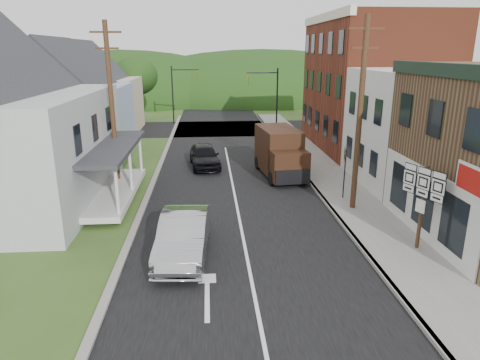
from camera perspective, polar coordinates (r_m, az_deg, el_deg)
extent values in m
plane|color=#2D4719|center=(17.38, 0.58, -8.62)|extent=(120.00, 120.00, 0.00)
cube|color=black|center=(26.73, -1.24, 0.61)|extent=(9.00, 90.00, 0.02)
cube|color=black|center=(43.30, -2.48, 6.88)|extent=(60.00, 9.00, 0.02)
cube|color=slate|center=(25.80, 12.20, -0.21)|extent=(2.80, 55.00, 0.15)
cube|color=slate|center=(25.46, 9.29, -0.28)|extent=(0.20, 55.00, 0.15)
cube|color=slate|center=(24.98, -11.70, -0.78)|extent=(0.30, 55.00, 0.12)
cube|color=silver|center=(26.70, 24.19, 6.27)|extent=(8.00, 7.00, 6.50)
cube|color=maroon|center=(35.09, 17.22, 12.07)|extent=(8.00, 12.00, 10.00)
cube|color=#99ADD1|center=(34.39, -20.74, 7.45)|extent=(7.00, 8.00, 5.00)
cube|color=beige|center=(43.14, -18.15, 9.40)|extent=(7.00, 8.00, 5.00)
cylinder|color=#472D19|center=(20.57, 15.64, 7.92)|extent=(0.26, 0.26, 9.00)
cube|color=#472D19|center=(20.38, 16.55, 18.80)|extent=(1.60, 0.10, 0.10)
cube|color=#472D19|center=(20.36, 16.36, 16.56)|extent=(1.20, 0.10, 0.10)
cylinder|color=#472D19|center=(24.37, -16.69, 9.14)|extent=(0.26, 0.26, 9.00)
cube|color=#472D19|center=(24.20, -17.50, 18.31)|extent=(1.60, 0.10, 0.10)
cube|color=#472D19|center=(24.18, -17.33, 16.42)|extent=(1.20, 0.10, 0.10)
cylinder|color=black|center=(39.90, 4.95, 10.34)|extent=(0.14, 0.14, 6.00)
cylinder|color=black|center=(39.49, 2.98, 14.10)|extent=(2.80, 0.10, 0.10)
imported|color=olive|center=(39.40, 1.19, 13.09)|extent=(0.16, 0.20, 1.00)
cylinder|color=black|center=(46.49, -8.97, 11.12)|extent=(0.14, 0.14, 6.00)
cylinder|color=black|center=(46.22, -7.34, 14.38)|extent=(2.80, 0.10, 0.10)
imported|color=olive|center=(46.21, -5.77, 13.56)|extent=(0.16, 0.20, 1.00)
cylinder|color=#382616|center=(48.55, -13.56, 9.86)|extent=(0.36, 0.36, 3.92)
ellipsoid|color=#17350F|center=(48.31, -13.80, 13.32)|extent=(4.80, 4.80, 4.08)
ellipsoid|color=#17350F|center=(71.04, -3.27, 10.77)|extent=(90.00, 30.00, 16.00)
imported|color=#A5A6AA|center=(16.31, -7.50, -7.37)|extent=(2.05, 5.07, 1.64)
imported|color=black|center=(28.59, -4.76, 3.21)|extent=(2.29, 4.64, 1.52)
cube|color=black|center=(26.80, 5.09, 4.12)|extent=(2.53, 4.23, 2.65)
cube|color=black|center=(24.69, 6.54, 1.88)|extent=(2.25, 1.69, 1.74)
cube|color=black|center=(24.68, 6.47, 3.63)|extent=(2.03, 1.30, 0.05)
cube|color=black|center=(24.10, 7.04, 0.36)|extent=(2.02, 0.36, 0.82)
cylinder|color=black|center=(24.71, 4.29, 0.19)|extent=(0.34, 0.85, 0.82)
cylinder|color=black|center=(25.26, 8.51, 0.42)|extent=(0.34, 0.85, 0.82)
cylinder|color=black|center=(28.14, 2.40, 2.29)|extent=(0.34, 0.85, 0.82)
cylinder|color=black|center=(28.62, 6.15, 2.46)|extent=(0.34, 0.85, 0.82)
cube|color=#472D19|center=(17.54, 23.07, -3.45)|extent=(0.13, 0.13, 3.28)
cube|color=black|center=(17.19, 23.33, -0.25)|extent=(0.72, 1.76, 0.08)
cube|color=white|center=(16.66, 25.09, 0.52)|extent=(0.20, 0.49, 0.21)
cube|color=white|center=(16.77, 24.91, -0.86)|extent=(0.22, 0.53, 0.52)
cube|color=white|center=(16.89, 24.73, -2.23)|extent=(0.20, 0.49, 0.26)
cube|color=white|center=(17.06, 23.41, 1.09)|extent=(0.20, 0.49, 0.21)
cube|color=white|center=(17.17, 23.25, -0.27)|extent=(0.22, 0.53, 0.52)
cube|color=white|center=(17.29, 23.09, -1.61)|extent=(0.20, 0.49, 0.26)
cube|color=white|center=(17.48, 21.82, 1.62)|extent=(0.20, 0.49, 0.21)
cube|color=white|center=(17.58, 21.67, 0.30)|extent=(0.22, 0.53, 0.52)
cube|color=white|center=(17.70, 21.53, -1.01)|extent=(0.20, 0.49, 0.26)
cube|color=white|center=(17.44, 22.90, -3.21)|extent=(0.17, 0.40, 0.52)
cylinder|color=black|center=(22.52, 13.75, 0.80)|extent=(0.08, 0.08, 2.57)
cube|color=black|center=(22.24, 13.77, 3.44)|extent=(0.20, 0.74, 0.76)
cube|color=yellow|center=(22.24, 13.81, 3.44)|extent=(0.19, 0.66, 0.68)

